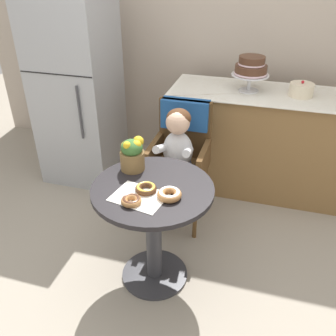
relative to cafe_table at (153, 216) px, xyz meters
name	(u,v)px	position (x,y,z in m)	size (l,w,h in m)	color
ground_plane	(155,275)	(0.00, 0.00, -0.51)	(8.00, 8.00, 0.00)	gray
back_wall	(215,19)	(0.00, 1.85, 0.84)	(4.80, 0.10, 2.70)	#B2A393
cafe_table	(153,216)	(0.00, 0.00, 0.00)	(0.72, 0.72, 0.72)	black
wicker_chair	(182,144)	(-0.01, 0.73, 0.13)	(0.42, 0.45, 0.95)	brown
seated_child	(177,149)	(-0.01, 0.57, 0.17)	(0.27, 0.32, 0.73)	silver
paper_napkin	(139,197)	(-0.04, -0.12, 0.21)	(0.29, 0.22, 0.00)	white
donut_front	(169,194)	(0.12, -0.08, 0.24)	(0.14, 0.14, 0.05)	#AD7542
donut_mid	(131,200)	(-0.06, -0.18, 0.23)	(0.11, 0.11, 0.04)	#AD7542
donut_side	(146,188)	(-0.02, -0.05, 0.23)	(0.12, 0.12, 0.04)	#4C2D19
flower_vase	(132,153)	(-0.18, 0.16, 0.32)	(0.15, 0.15, 0.21)	brown
display_counter	(259,142)	(0.55, 1.30, -0.05)	(1.56, 0.62, 0.90)	olive
tiered_cake_stand	(251,68)	(0.40, 1.30, 0.58)	(0.30, 0.30, 0.28)	silver
round_layer_cake	(301,90)	(0.81, 1.30, 0.44)	(0.19, 0.19, 0.13)	beige
refrigerator	(77,88)	(-1.05, 1.10, 0.34)	(0.64, 0.63, 1.70)	#9EA0A5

